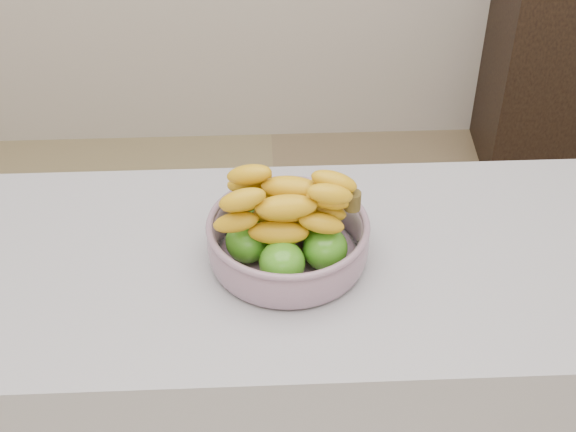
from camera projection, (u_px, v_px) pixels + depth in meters
name	position (u px, v px, depth m)	size (l,w,h in m)	color
counter	(293.00, 412.00, 1.77)	(2.00, 0.60, 0.90)	#A3A3AB
cabinet	(569.00, 47.00, 3.06)	(0.55, 0.44, 0.99)	black
fruit_bowl	(288.00, 234.00, 1.45)	(0.30, 0.30, 0.18)	#919FAF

